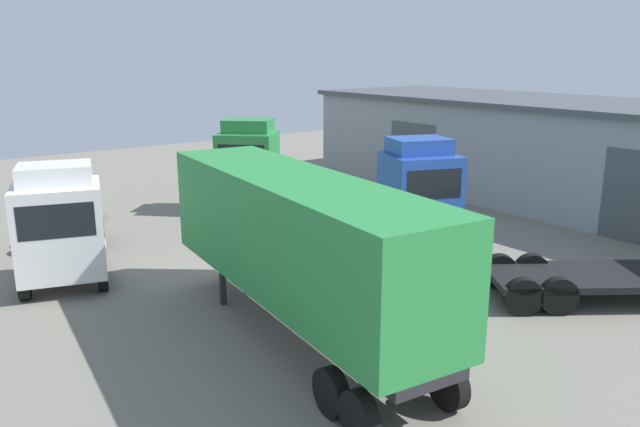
{
  "coord_description": "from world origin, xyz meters",
  "views": [
    {
      "loc": [
        16.9,
        -9.45,
        7.13
      ],
      "look_at": [
        -0.14,
        3.45,
        1.6
      ],
      "focal_mm": 35.0,
      "sensor_mm": 36.0,
      "label": 1
    }
  ],
  "objects_px": {
    "tractor_unit_green": "(251,167)",
    "tractor_unit_blue": "(414,193)",
    "tractor_unit_white": "(62,227)",
    "container_trailer_green": "(298,239)",
    "gravel_pile": "(60,206)"
  },
  "relations": [
    {
      "from": "container_trailer_green",
      "to": "tractor_unit_green",
      "type": "distance_m",
      "value": 14.08
    },
    {
      "from": "tractor_unit_green",
      "to": "tractor_unit_blue",
      "type": "bearing_deg",
      "value": 59.49
    },
    {
      "from": "container_trailer_green",
      "to": "tractor_unit_blue",
      "type": "bearing_deg",
      "value": -56.71
    },
    {
      "from": "tractor_unit_white",
      "to": "container_trailer_green",
      "type": "relative_size",
      "value": 0.66
    },
    {
      "from": "container_trailer_green",
      "to": "gravel_pile",
      "type": "bearing_deg",
      "value": 12.46
    },
    {
      "from": "tractor_unit_white",
      "to": "gravel_pile",
      "type": "height_order",
      "value": "tractor_unit_white"
    },
    {
      "from": "container_trailer_green",
      "to": "gravel_pile",
      "type": "distance_m",
      "value": 15.83
    },
    {
      "from": "container_trailer_green",
      "to": "tractor_unit_blue",
      "type": "xyz_separation_m",
      "value": [
        -4.24,
        8.4,
        -0.74
      ]
    },
    {
      "from": "container_trailer_green",
      "to": "tractor_unit_blue",
      "type": "height_order",
      "value": "container_trailer_green"
    },
    {
      "from": "tractor_unit_blue",
      "to": "tractor_unit_white",
      "type": "bearing_deg",
      "value": -85.67
    },
    {
      "from": "container_trailer_green",
      "to": "tractor_unit_green",
      "type": "xyz_separation_m",
      "value": [
        -12.62,
        6.21,
        -0.68
      ]
    },
    {
      "from": "tractor_unit_blue",
      "to": "gravel_pile",
      "type": "bearing_deg",
      "value": -117.52
    },
    {
      "from": "container_trailer_green",
      "to": "tractor_unit_white",
      "type": "bearing_deg",
      "value": 30.88
    },
    {
      "from": "tractor_unit_green",
      "to": "tractor_unit_blue",
      "type": "distance_m",
      "value": 8.66
    },
    {
      "from": "tractor_unit_white",
      "to": "tractor_unit_blue",
      "type": "bearing_deg",
      "value": 90.67
    }
  ]
}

